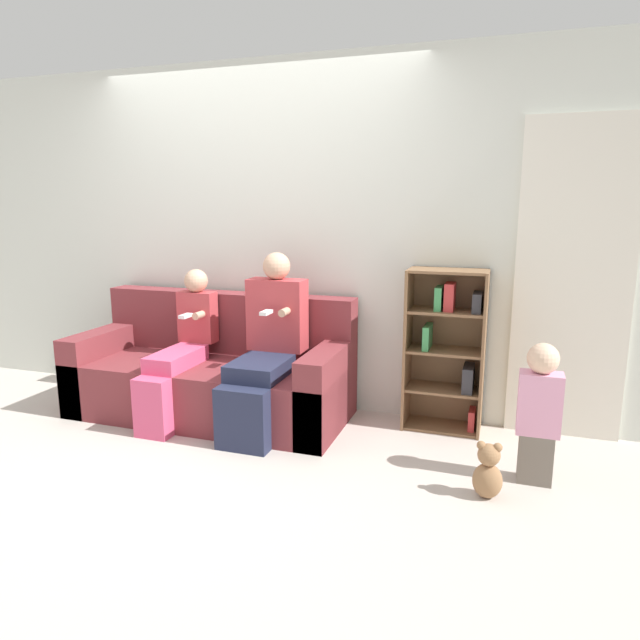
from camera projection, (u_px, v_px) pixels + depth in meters
The scene contains 9 objects.
ground_plane at pixel (202, 444), 3.70m from camera, with size 14.00×14.00×0.00m, color #BCB2A8.
back_wall at pixel (260, 237), 4.33m from camera, with size 10.00×0.06×2.55m.
curtain_panel at pixel (573, 282), 3.64m from camera, with size 0.71×0.04×2.07m.
couch at pixel (213, 375), 4.18m from camera, with size 2.00×0.83×0.87m.
adult_seated at pixel (267, 342), 3.85m from camera, with size 0.40×0.75×1.20m.
child_seated at pixel (180, 347), 4.04m from camera, with size 0.28×0.76×1.06m.
toddler_standing at pixel (539, 411), 3.12m from camera, with size 0.23×0.17×0.80m.
bookshelf at pixel (448, 347), 3.87m from camera, with size 0.52×0.30×1.10m.
teddy_bear at pixel (488, 472), 2.99m from camera, with size 0.16×0.13×0.31m.
Camera 1 is at (1.83, -3.04, 1.53)m, focal length 32.00 mm.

